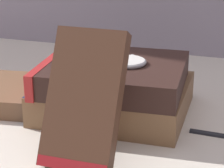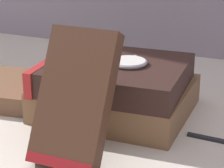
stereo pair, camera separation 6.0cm
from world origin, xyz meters
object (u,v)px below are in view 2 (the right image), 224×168
Objects in this scene: pocket_watch at (129,62)px; book_flat_bottom at (113,97)px; book_leaning_front at (74,103)px; book_flat_top at (110,75)px; reading_glasses at (143,74)px.

book_flat_bottom is at bearing 162.79° from pocket_watch.
book_flat_bottom is 1.38× the size of book_leaning_front.
book_flat_top is (0.00, -0.01, 0.04)m from book_flat_bottom.
book_flat_top is 3.72× the size of pocket_watch.
book_leaning_front reaches higher than book_flat_bottom.
pocket_watch is at bearing -18.65° from book_flat_bottom.
book_flat_bottom is at bearing 95.74° from book_leaning_front.
pocket_watch is at bearing -75.59° from reading_glasses.
book_flat_top is at bearing 95.83° from book_leaning_front.
pocket_watch is at bearing 84.84° from book_leaning_front.
book_leaning_front is 0.14m from pocket_watch.
book_flat_top is 1.83× the size of reading_glasses.
book_leaning_front is at bearing -88.04° from book_flat_top.
book_leaning_front is at bearing -95.16° from pocket_watch.
book_leaning_front is (0.01, -0.15, 0.05)m from book_flat_bottom.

